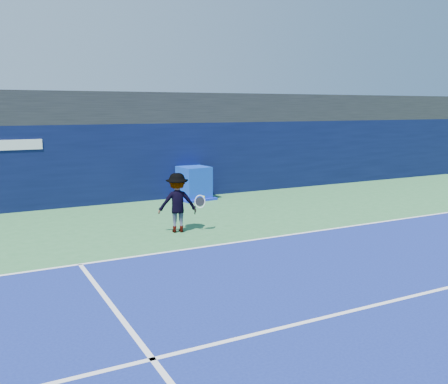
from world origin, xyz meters
The scene contains 8 objects.
ground centered at (0.00, 0.00, 0.00)m, with size 80.00×80.00×0.00m, color #33723E.
baseline centered at (0.00, 3.00, 0.01)m, with size 24.00×0.10×0.01m, color white.
service_line centered at (0.00, -2.00, 0.01)m, with size 24.00×0.10×0.01m, color white.
stadium_band centered at (0.00, 11.50, 3.60)m, with size 36.00×3.00×1.20m, color black.
back_wall_assembly centered at (0.00, 10.50, 1.50)m, with size 36.00×1.03×3.00m.
equipment_cart centered at (0.82, 9.49, 0.59)m, with size 1.51×1.51×1.30m.
tennis_player centered at (-1.78, 4.86, 0.87)m, with size 1.38×0.93×1.74m.
tennis_ball centered at (-1.05, 4.62, 1.02)m, with size 0.07×0.07×0.07m.
Camera 1 is at (-7.19, -8.43, 3.61)m, focal length 40.00 mm.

